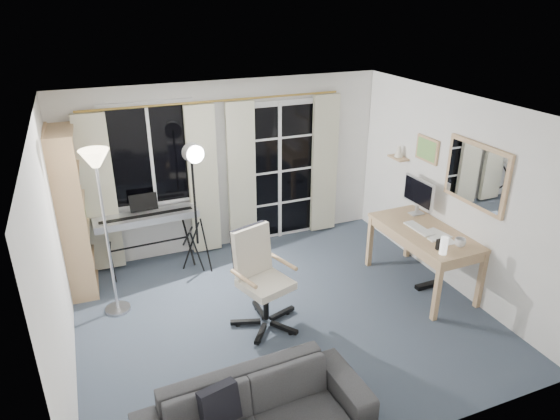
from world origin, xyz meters
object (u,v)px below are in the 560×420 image
object	(u,v)px
torchiere_lamp	(99,185)
studio_light	(194,169)
bookshelf	(70,215)
monitor	(419,193)
desk	(424,237)
sofa	(255,408)
mug	(460,241)
office_chair	(258,269)
keyboard_piano	(147,219)

from	to	relation	value
torchiere_lamp	studio_light	distance (m)	1.23
bookshelf	monitor	xyz separation A→B (m)	(4.20, -1.19, 0.10)
studio_light	desk	size ratio (longest dim) A/B	1.25
bookshelf	sofa	size ratio (longest dim) A/B	1.06
monitor	sofa	distance (m)	3.62
studio_light	mug	bearing A→B (deg)	-48.27
bookshelf	desk	size ratio (longest dim) A/B	1.40
monitor	mug	xyz separation A→B (m)	(-0.10, -0.95, -0.23)
office_chair	mug	size ratio (longest dim) A/B	8.90
desk	monitor	world-z (taller)	monitor
bookshelf	mug	size ratio (longest dim) A/B	16.11
studio_light	monitor	world-z (taller)	studio_light
desk	bookshelf	bearing A→B (deg)	156.25
office_chair	monitor	bearing A→B (deg)	-8.84
bookshelf	torchiere_lamp	bearing A→B (deg)	-62.13
office_chair	sofa	world-z (taller)	office_chair
keyboard_piano	studio_light	distance (m)	1.00
office_chair	monitor	xyz separation A→B (m)	(2.35, 0.38, 0.40)
mug	sofa	xyz separation A→B (m)	(-2.86, -1.03, -0.46)
bookshelf	studio_light	xyz separation A→B (m)	(1.50, -0.28, 0.49)
studio_light	office_chair	world-z (taller)	studio_light
keyboard_piano	monitor	size ratio (longest dim) A/B	2.43
bookshelf	monitor	bearing A→B (deg)	-13.63
mug	bookshelf	bearing A→B (deg)	152.47
torchiere_lamp	keyboard_piano	xyz separation A→B (m)	(0.53, 0.85, -0.85)
keyboard_piano	mug	xyz separation A→B (m)	(3.21, -2.22, 0.10)
bookshelf	torchiere_lamp	world-z (taller)	bookshelf
keyboard_piano	desk	bearing A→B (deg)	-31.51
bookshelf	mug	world-z (taller)	bookshelf
office_chair	desk	bearing A→B (deg)	-19.87
keyboard_piano	desk	world-z (taller)	keyboard_piano
mug	torchiere_lamp	bearing A→B (deg)	159.84
desk	monitor	size ratio (longest dim) A/B	2.62
torchiere_lamp	office_chair	size ratio (longest dim) A/B	1.74
monitor	keyboard_piano	bearing A→B (deg)	157.48
torchiere_lamp	sofa	world-z (taller)	torchiere_lamp
desk	mug	distance (m)	0.53
bookshelf	studio_light	size ratio (longest dim) A/B	1.12
office_chair	monitor	world-z (taller)	monitor
desk	sofa	xyz separation A→B (m)	(-2.76, -1.53, -0.30)
desk	torchiere_lamp	bearing A→B (deg)	165.03
keyboard_piano	office_chair	bearing A→B (deg)	-62.61
keyboard_piano	sofa	bearing A→B (deg)	-86.45
bookshelf	monitor	world-z (taller)	bookshelf
keyboard_piano	desk	size ratio (longest dim) A/B	0.93
bookshelf	office_chair	distance (m)	2.45
desk	keyboard_piano	bearing A→B (deg)	149.54
desk	monitor	distance (m)	0.63
sofa	studio_light	bearing A→B (deg)	82.33
studio_light	mug	xyz separation A→B (m)	(2.61, -1.86, -0.62)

